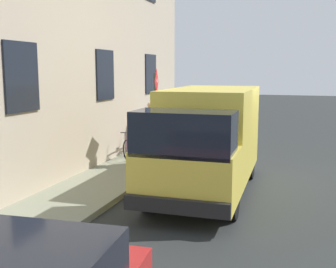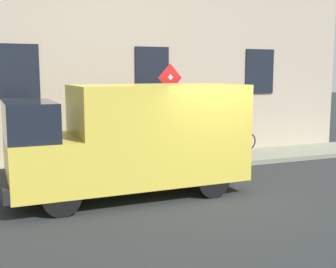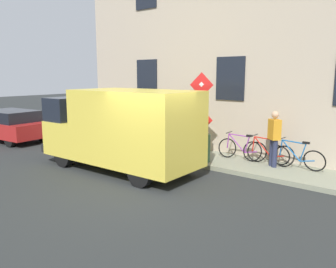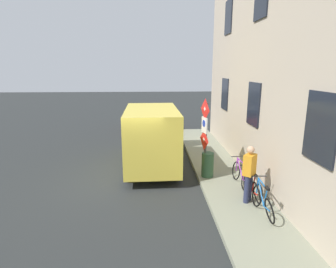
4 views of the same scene
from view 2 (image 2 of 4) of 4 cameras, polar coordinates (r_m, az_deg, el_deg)
name	(u,v)px [view 2 (image 2 of 4)]	position (r m, az deg, el deg)	size (l,w,h in m)	color
ground_plane	(219,196)	(10.00, 6.68, -8.09)	(80.00, 80.00, 0.00)	#272A2A
sidewalk_slab	(163,163)	(13.06, -0.65, -3.88)	(1.90, 16.27, 0.14)	gray
building_facade	(148,20)	(14.09, -2.66, 14.64)	(0.75, 14.27, 8.78)	#B9A992
sign_post_stacked	(170,105)	(12.09, 0.27, 3.80)	(0.19, 0.55, 2.76)	#474C47
delivery_van	(133,137)	(9.81, -4.62, -0.41)	(2.12, 5.37, 2.50)	yellow
bicycle_blue	(232,142)	(14.46, 8.43, -1.03)	(0.46, 1.72, 0.89)	black
bicycle_red	(208,144)	(14.03, 5.23, -1.25)	(0.46, 1.71, 0.89)	black
bicycle_purple	(182,145)	(13.64, 1.84, -1.49)	(0.46, 1.71, 0.89)	black
pedestrian	(218,127)	(13.90, 6.57, 0.97)	(0.46, 0.47, 1.72)	#262B47
litter_bin	(169,150)	(12.39, 0.08, -2.09)	(0.44, 0.44, 0.90)	#2D5133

